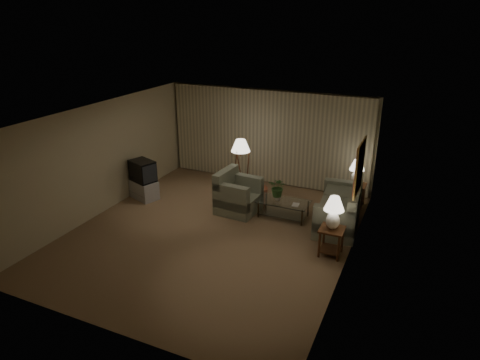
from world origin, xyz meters
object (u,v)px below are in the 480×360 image
object	(u,v)px
floor_lamp	(241,166)
ottoman	(256,195)
armchair	(239,196)
tv_cabinet	(144,189)
side_table_near	(331,237)
crt_tv	(143,171)
side_table_far	(355,191)
vase	(278,197)
table_lamp_far	(357,170)
table_lamp_near	(334,210)
coffee_table	(283,206)
sofa	(338,210)

from	to	relation	value
floor_lamp	ottoman	distance (m)	0.88
armchair	tv_cabinet	xyz separation A→B (m)	(-2.63, -0.31, -0.16)
side_table_near	crt_tv	world-z (taller)	crt_tv
side_table_far	floor_lamp	bearing A→B (deg)	-169.75
vase	armchair	bearing A→B (deg)	-171.54
side_table_near	table_lamp_far	bearing A→B (deg)	90.00
armchair	crt_tv	bearing A→B (deg)	100.24
side_table_far	table_lamp_near	size ratio (longest dim) A/B	0.85
side_table_far	crt_tv	size ratio (longest dim) A/B	0.78
coffee_table	floor_lamp	world-z (taller)	floor_lamp
coffee_table	ottoman	xyz separation A→B (m)	(-0.94, 0.54, -0.08)
floor_lamp	vase	world-z (taller)	floor_lamp
ottoman	table_lamp_near	bearing A→B (deg)	-36.80
crt_tv	floor_lamp	xyz separation A→B (m)	(2.25, 1.27, 0.04)
sofa	side_table_far	distance (m)	1.26
sofa	armchair	xyz separation A→B (m)	(-2.42, -0.25, 0.01)
vase	crt_tv	bearing A→B (deg)	-172.87
coffee_table	tv_cabinet	size ratio (longest dim) A/B	1.43
side_table_far	crt_tv	bearing A→B (deg)	-160.90
sofa	floor_lamp	distance (m)	2.92
side_table_far	ottoman	xyz separation A→B (m)	(-2.39, -0.81, -0.20)
table_lamp_near	floor_lamp	distance (m)	3.60
table_lamp_far	ottoman	xyz separation A→B (m)	(-2.39, -0.81, -0.78)
armchair	ottoman	world-z (taller)	armchair
tv_cabinet	ottoman	world-z (taller)	tv_cabinet
sofa	ottoman	xyz separation A→B (m)	(-2.24, 0.44, -0.20)
sofa	side_table_far	bearing A→B (deg)	168.03
ottoman	vase	world-z (taller)	vase
table_lamp_near	vase	world-z (taller)	table_lamp_near
armchair	vase	xyz separation A→B (m)	(0.97, 0.15, 0.08)
coffee_table	ottoman	size ratio (longest dim) A/B	2.02
tv_cabinet	table_lamp_far	bearing A→B (deg)	39.38
tv_cabinet	vase	world-z (taller)	vase
side_table_near	table_lamp_far	distance (m)	2.66
armchair	table_lamp_far	distance (m)	3.03
crt_tv	table_lamp_far	bearing A→B (deg)	39.38
crt_tv	vase	bearing A→B (deg)	27.41
sofa	side_table_far	xyz separation A→B (m)	(0.15, 1.25, 0.00)
coffee_table	table_lamp_far	bearing A→B (deg)	43.01
coffee_table	crt_tv	xyz separation A→B (m)	(-3.75, -0.45, 0.50)
side_table_near	floor_lamp	distance (m)	3.62
sofa	crt_tv	size ratio (longest dim) A/B	2.55
side_table_near	coffee_table	distance (m)	1.92
side_table_near	crt_tv	size ratio (longest dim) A/B	0.78
side_table_near	table_lamp_near	distance (m)	0.61
table_lamp_far	floor_lamp	bearing A→B (deg)	-169.75
coffee_table	side_table_far	bearing A→B (deg)	43.01
crt_tv	floor_lamp	distance (m)	2.59
table_lamp_near	tv_cabinet	size ratio (longest dim) A/B	0.82
side_table_far	crt_tv	xyz separation A→B (m)	(-5.20, -1.80, 0.37)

